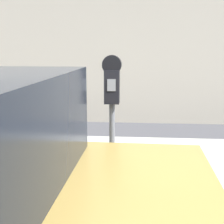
% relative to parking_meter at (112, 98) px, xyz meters
% --- Properties ---
extents(sidewalk, '(24.00, 2.80, 0.13)m').
position_rel_parking_meter_xyz_m(sidewalk, '(0.36, 1.09, -1.22)').
color(sidewalk, '#ADAAA3').
rests_on(sidewalk, ground_plane).
extents(parking_meter, '(0.20, 0.15, 1.61)m').
position_rel_parking_meter_xyz_m(parking_meter, '(0.00, 0.00, 0.00)').
color(parking_meter, slate).
rests_on(parking_meter, sidewalk).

